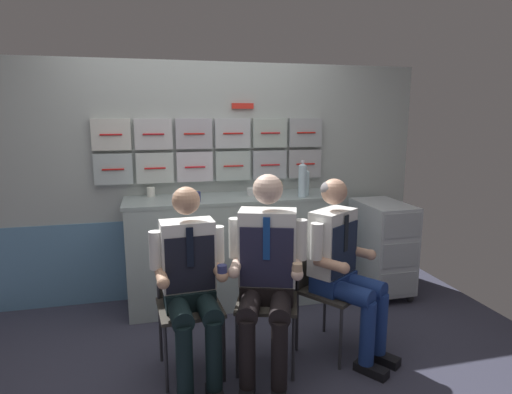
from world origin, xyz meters
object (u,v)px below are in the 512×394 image
object	(u,v)px
crew_member_left	(191,277)
crew_member_center	(267,265)
service_trolley	(382,245)
crew_member_right	(343,261)
folding_chair_left	(187,290)
espresso_cup_small	(251,191)
folding_chair_right	(322,276)
folding_chair_center	(268,284)
sparkling_bottle_green	(302,180)

from	to	relation	value
crew_member_left	crew_member_center	distance (m)	0.49
service_trolley	crew_member_right	size ratio (longest dim) A/B	0.70
folding_chair_left	crew_member_right	size ratio (longest dim) A/B	0.69
folding_chair_left	espresso_cup_small	bearing A→B (deg)	54.88
crew_member_right	folding_chair_right	bearing A→B (deg)	123.89
crew_member_right	folding_chair_left	bearing A→B (deg)	173.33
crew_member_left	service_trolley	bearing A→B (deg)	26.43
crew_member_left	crew_member_right	world-z (taller)	crew_member_right
folding_chair_left	folding_chair_center	bearing A→B (deg)	-4.45
crew_member_center	sparkling_bottle_green	distance (m)	1.19
service_trolley	crew_member_center	bearing A→B (deg)	-145.37
folding_chair_left	crew_member_center	bearing A→B (deg)	-21.26
service_trolley	crew_member_center	world-z (taller)	crew_member_center
folding_chair_center	crew_member_right	world-z (taller)	crew_member_right
service_trolley	crew_member_left	xyz separation A→B (m)	(-1.88, -0.93, 0.21)
folding_chair_right	espresso_cup_small	bearing A→B (deg)	108.61
service_trolley	folding_chair_right	bearing A→B (deg)	-140.56
folding_chair_left	folding_chair_right	xyz separation A→B (m)	(0.97, 0.01, 0.00)
folding_chair_center	folding_chair_right	distance (m)	0.42
folding_chair_center	espresso_cup_small	bearing A→B (deg)	83.59
folding_chair_left	crew_member_left	distance (m)	0.22
service_trolley	crew_member_right	distance (m)	1.24
folding_chair_left	folding_chair_right	bearing A→B (deg)	0.68
espresso_cup_small	sparkling_bottle_green	bearing A→B (deg)	-22.12
crew_member_center	crew_member_right	size ratio (longest dim) A/B	1.04
service_trolley	crew_member_left	size ratio (longest dim) A/B	0.71
service_trolley	folding_chair_left	distance (m)	2.04
folding_chair_right	sparkling_bottle_green	xyz separation A→B (m)	(0.11, 0.75, 0.59)
folding_chair_left	crew_member_right	bearing A→B (deg)	-6.67
folding_chair_center	espresso_cup_small	size ratio (longest dim) A/B	12.11
crew_member_left	folding_chair_right	distance (m)	0.98
service_trolley	crew_member_left	world-z (taller)	crew_member_left
folding_chair_left	crew_member_right	xyz separation A→B (m)	(1.06, -0.12, 0.16)
crew_member_right	espresso_cup_small	xyz separation A→B (m)	(-0.40, 1.06, 0.32)
crew_member_right	sparkling_bottle_green	xyz separation A→B (m)	(0.02, 0.89, 0.43)
espresso_cup_small	folding_chair_left	bearing A→B (deg)	-125.12
folding_chair_left	espresso_cup_small	size ratio (longest dim) A/B	12.11
folding_chair_left	espresso_cup_small	xyz separation A→B (m)	(0.66, 0.93, 0.47)
folding_chair_right	sparkling_bottle_green	size ratio (longest dim) A/B	2.70
crew_member_left	folding_chair_center	bearing A→B (deg)	12.74
folding_chair_center	service_trolley	bearing A→B (deg)	31.18
sparkling_bottle_green	crew_member_right	bearing A→B (deg)	-91.28
service_trolley	crew_member_center	xyz separation A→B (m)	(-1.39, -0.96, 0.26)
folding_chair_left	crew_member_center	world-z (taller)	crew_member_center
service_trolley	folding_chair_right	distance (m)	1.20
service_trolley	espresso_cup_small	distance (m)	1.36
crew_member_center	folding_chair_right	distance (m)	0.55
folding_chair_center	folding_chair_right	size ratio (longest dim) A/B	1.00
crew_member_center	folding_chair_right	world-z (taller)	crew_member_center
sparkling_bottle_green	espresso_cup_small	distance (m)	0.47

